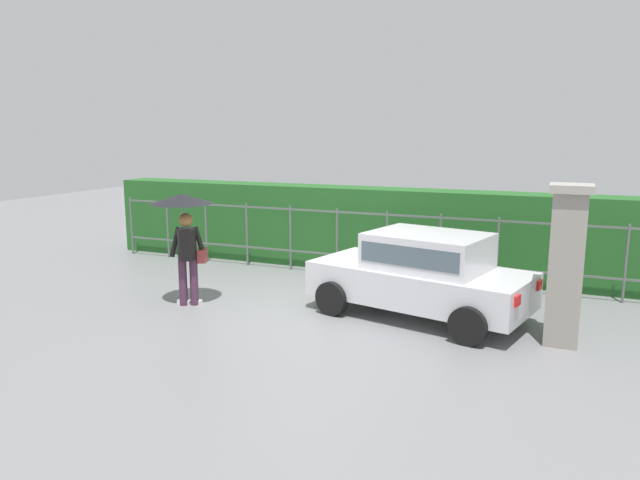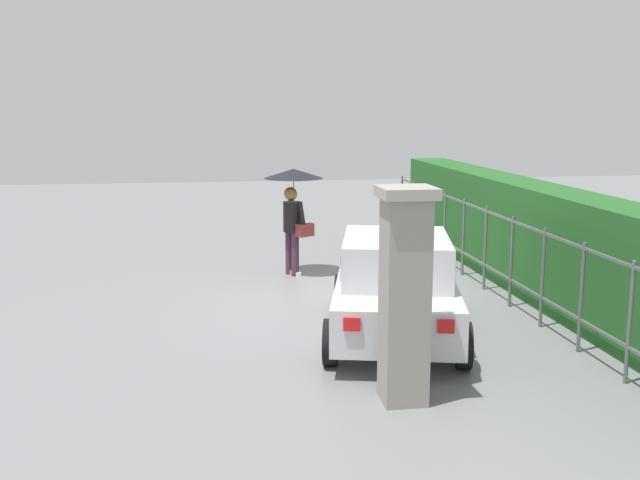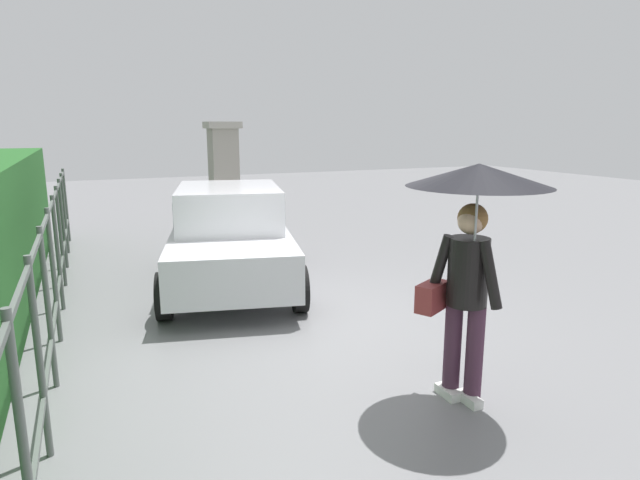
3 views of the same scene
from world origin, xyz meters
The scene contains 6 objects.
ground_plane centered at (0.00, 0.00, 0.00)m, with size 40.00×40.00×0.00m, color slate.
car centered at (2.04, 0.42, 0.80)m, with size 3.98×2.52×1.48m.
pedestrian centered at (-2.16, -0.54, 1.58)m, with size 1.14×1.14×2.06m.
gate_pillar centered at (4.29, -0.07, 1.24)m, with size 0.60×0.60×2.42m.
fence_section centered at (0.14, 2.70, 0.82)m, with size 12.73×0.05×1.50m.
hedge_row centered at (0.14, 3.51, 0.95)m, with size 13.68×0.90×1.90m, color #235B23.
Camera 2 is at (11.91, -2.18, 3.29)m, focal length 41.53 mm.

